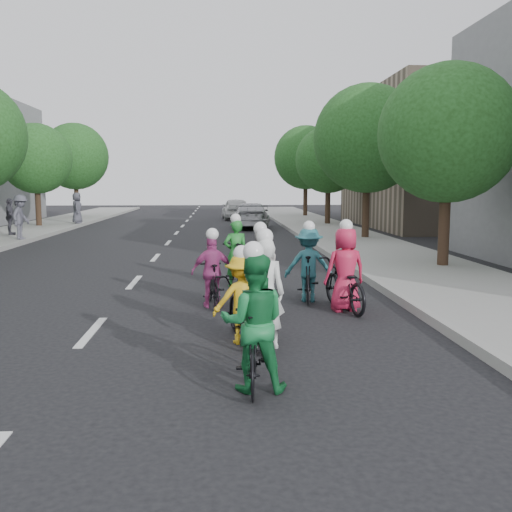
{
  "coord_description": "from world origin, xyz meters",
  "views": [
    {
      "loc": [
        2.2,
        -9.7,
        2.52
      ],
      "look_at": [
        2.98,
        2.31,
        1.0
      ],
      "focal_mm": 40.0,
      "sensor_mm": 36.0,
      "label": 1
    }
  ],
  "objects": [
    {
      "name": "tree_l_5",
      "position": [
        -8.2,
        33.0,
        4.52
      ],
      "size": [
        4.8,
        4.8,
        6.93
      ],
      "color": "black",
      "rests_on": "ground"
    },
    {
      "name": "cyclist_2",
      "position": [
        2.55,
        -0.78,
        0.58
      ],
      "size": [
        1.0,
        2.0,
        1.57
      ],
      "rotation": [
        0.0,
        0.0,
        3.32
      ],
      "color": "black",
      "rests_on": "ground"
    },
    {
      "name": "spectator_2",
      "position": [
        -6.38,
        25.53,
        1.08
      ],
      "size": [
        0.7,
        0.98,
        1.87
      ],
      "primitive_type": "imported",
      "rotation": [
        0.0,
        0.0,
        1.69
      ],
      "color": "#4B4B58",
      "rests_on": "sidewalk_left"
    },
    {
      "name": "cyclist_4",
      "position": [
        4.69,
        1.4,
        0.64
      ],
      "size": [
        1.02,
        2.04,
        1.84
      ],
      "rotation": [
        0.0,
        0.0,
        3.32
      ],
      "color": "black",
      "rests_on": "ground"
    },
    {
      "name": "bldg_se",
      "position": [
        16.0,
        24.0,
        4.0
      ],
      "size": [
        10.0,
        14.0,
        8.0
      ],
      "primitive_type": "cube",
      "color": "gray",
      "rests_on": "ground"
    },
    {
      "name": "tree_r_0",
      "position": [
        8.8,
        6.6,
        3.96
      ],
      "size": [
        4.0,
        4.0,
        5.97
      ],
      "color": "black",
      "rests_on": "ground"
    },
    {
      "name": "ground",
      "position": [
        0.0,
        0.0,
        0.0
      ],
      "size": [
        120.0,
        120.0,
        0.0
      ],
      "primitive_type": "plane",
      "color": "black",
      "rests_on": "ground"
    },
    {
      "name": "spectator_0",
      "position": [
        -6.32,
        15.45,
        1.11
      ],
      "size": [
        0.85,
        1.32,
        1.93
      ],
      "primitive_type": "imported",
      "rotation": [
        0.0,
        0.0,
        1.46
      ],
      "color": "#555563",
      "rests_on": "sidewalk_left"
    },
    {
      "name": "sidewalk_right",
      "position": [
        8.0,
        10.0,
        0.07
      ],
      "size": [
        4.0,
        80.0,
        0.15
      ],
      "primitive_type": "cube",
      "color": "gray",
      "rests_on": "ground"
    },
    {
      "name": "cyclist_1",
      "position": [
        2.61,
        -2.89,
        0.7
      ],
      "size": [
        0.87,
        1.67,
        1.84
      ],
      "rotation": [
        0.0,
        0.0,
        3.07
      ],
      "color": "black",
      "rests_on": "ground"
    },
    {
      "name": "tree_r_3",
      "position": [
        8.8,
        33.6,
        4.52
      ],
      "size": [
        4.8,
        4.8,
        6.93
      ],
      "color": "black",
      "rests_on": "ground"
    },
    {
      "name": "cyclist_5",
      "position": [
        2.61,
        4.31,
        0.64
      ],
      "size": [
        0.81,
        1.89,
        1.81
      ],
      "rotation": [
        0.0,
        0.0,
        3.31
      ],
      "color": "black",
      "rests_on": "ground"
    },
    {
      "name": "follow_car_trail",
      "position": [
        3.42,
        31.41,
        0.77
      ],
      "size": [
        2.06,
        4.63,
        1.55
      ],
      "primitive_type": "imported",
      "rotation": [
        0.0,
        0.0,
        3.19
      ],
      "color": "silver",
      "rests_on": "ground"
    },
    {
      "name": "follow_car_lead",
      "position": [
        4.06,
        23.17,
        0.72
      ],
      "size": [
        2.23,
        5.06,
        1.45
      ],
      "primitive_type": "imported",
      "rotation": [
        0.0,
        0.0,
        3.1
      ],
      "color": "#AFB0B4",
      "rests_on": "ground"
    },
    {
      "name": "cyclist_6",
      "position": [
        2.98,
        1.12,
        0.65
      ],
      "size": [
        0.89,
        1.63,
        1.81
      ],
      "rotation": [
        0.0,
        0.0,
        3.28
      ],
      "color": "black",
      "rests_on": "ground"
    },
    {
      "name": "cyclist_0",
      "position": [
        2.89,
        -1.04,
        0.6
      ],
      "size": [
        0.7,
        1.64,
        1.86
      ],
      "rotation": [
        0.0,
        0.0,
        3.05
      ],
      "color": "black",
      "rests_on": "ground"
    },
    {
      "name": "spectator_1",
      "position": [
        -7.59,
        17.75,
        1.01
      ],
      "size": [
        0.64,
        1.08,
        1.72
      ],
      "primitive_type": "imported",
      "rotation": [
        0.0,
        0.0,
        1.8
      ],
      "color": "#4A4955",
      "rests_on": "sidewalk_left"
    },
    {
      "name": "tree_r_1",
      "position": [
        8.8,
        15.6,
        4.52
      ],
      "size": [
        4.8,
        4.8,
        6.93
      ],
      "color": "black",
      "rests_on": "ground"
    },
    {
      "name": "curb_right",
      "position": [
        6.05,
        10.0,
        0.09
      ],
      "size": [
        0.18,
        80.0,
        0.18
      ],
      "primitive_type": "cube",
      "color": "#999993",
      "rests_on": "ground"
    },
    {
      "name": "cyclist_3",
      "position": [
        2.06,
        1.91,
        0.6
      ],
      "size": [
        0.92,
        1.58,
        1.64
      ],
      "rotation": [
        0.0,
        0.0,
        3.3
      ],
      "color": "black",
      "rests_on": "ground"
    },
    {
      "name": "tree_l_4",
      "position": [
        -8.2,
        24.0,
        3.96
      ],
      "size": [
        4.0,
        4.0,
        5.97
      ],
      "color": "black",
      "rests_on": "ground"
    },
    {
      "name": "cyclist_7",
      "position": [
        4.12,
        2.37,
        0.68
      ],
      "size": [
        1.11,
        1.75,
        1.75
      ],
      "rotation": [
        0.0,
        0.0,
        3.0
      ],
      "color": "black",
      "rests_on": "ground"
    },
    {
      "name": "tree_r_2",
      "position": [
        8.8,
        24.6,
        3.96
      ],
      "size": [
        4.0,
        4.0,
        5.97
      ],
      "color": "black",
      "rests_on": "ground"
    }
  ]
}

